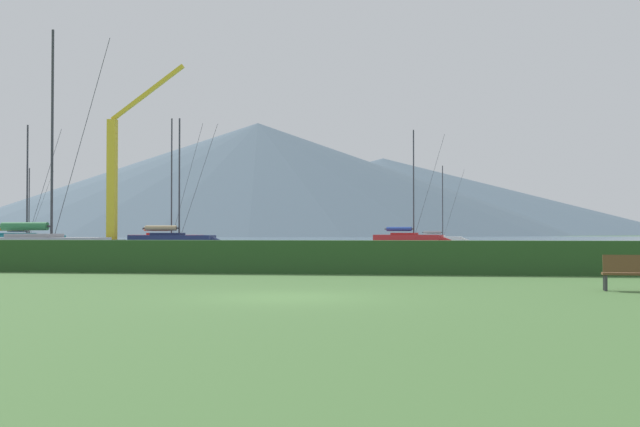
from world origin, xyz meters
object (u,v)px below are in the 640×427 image
Objects in this scene: sailboat_slip_5 at (25,238)px; dock_crane at (115,189)px; sailboat_slip_2 at (439,239)px; sailboat_slip_4 at (22,241)px; sailboat_slip_9 at (173,240)px; park_bench_under_tree at (636,271)px; sailboat_slip_6 at (43,245)px; sailboat_slip_11 at (409,239)px; sailboat_slip_3 at (167,239)px.

sailboat_slip_5 is 0.58× the size of dock_crane.
sailboat_slip_4 is at bearing -129.92° from sailboat_slip_2.
sailboat_slip_9 is 0.71× the size of dock_crane.
sailboat_slip_2 is at bearing 98.30° from park_bench_under_tree.
sailboat_slip_9 is (12.55, 4.69, 0.01)m from sailboat_slip_4.
sailboat_slip_5 is at bearing -170.17° from sailboat_slip_2.
park_bench_under_tree is at bearing -81.16° from sailboat_slip_2.
sailboat_slip_5 is 0.73× the size of sailboat_slip_6.
sailboat_slip_5 is (-16.82, 32.57, -0.06)m from sailboat_slip_4.
sailboat_slip_5 is (-54.09, -3.91, 0.10)m from sailboat_slip_2.
sailboat_slip_11 reaches higher than park_bench_under_tree.
sailboat_slip_6 is (5.36, -38.62, 0.00)m from sailboat_slip_3.
sailboat_slip_6 is (-23.59, -59.73, 0.18)m from sailboat_slip_2.
sailboat_slip_3 is 38.99m from sailboat_slip_6.
sailboat_slip_4 is at bearing 136.94° from park_bench_under_tree.
sailboat_slip_9 is (4.23, -10.68, -0.00)m from sailboat_slip_3.
sailboat_slip_6 reaches higher than sailboat_slip_5.
sailboat_slip_9 is at bearing -124.48° from sailboat_slip_11.
park_bench_under_tree is at bearing -55.74° from dock_crane.
sailboat_slip_2 is at bearing 70.99° from sailboat_slip_6.
sailboat_slip_6 is at bearing -76.36° from dock_crane.
sailboat_slip_2 is 0.58× the size of dock_crane.
sailboat_slip_5 is 5.78× the size of park_bench_under_tree.
sailboat_slip_4 is 6.47× the size of park_bench_under_tree.
park_bench_under_tree is (29.30, -51.53, -0.22)m from sailboat_slip_9.
sailboat_slip_6 is at bearing -47.93° from sailboat_slip_4.
sailboat_slip_5 is 0.82× the size of sailboat_slip_9.
sailboat_slip_5 is at bearing 121.19° from sailboat_slip_6.
sailboat_slip_3 is 0.80× the size of dock_crane.
sailboat_slip_6 is (30.50, -55.82, 0.08)m from sailboat_slip_5.
sailboat_slip_2 is 0.73× the size of sailboat_slip_3.
sailboat_slip_2 reaches higher than park_bench_under_tree.
sailboat_slip_4 is (-37.27, -36.48, 0.16)m from sailboat_slip_2.
park_bench_under_tree is (4.57, -83.31, -0.05)m from sailboat_slip_2.
sailboat_slip_5 is at bearing 135.59° from sailboat_slip_9.
sailboat_slip_6 is 1.03× the size of sailboat_slip_11.
sailboat_slip_2 is at bearing 3.18° from sailboat_slip_5.
sailboat_slip_6 is 0.79× the size of dock_crane.
dock_crane is (-5.56, -0.34, 4.78)m from sailboat_slip_9.
sailboat_slip_6 is at bearing 145.21° from park_bench_under_tree.
sailboat_slip_2 is at bearing 46.69° from dock_crane.
sailboat_slip_3 is 27.11m from sailboat_slip_11.
sailboat_slip_11 is (33.79, 24.65, 0.01)m from sailboat_slip_4.
sailboat_slip_6 reaches higher than sailboat_slip_2.
sailboat_slip_2 is at bearing 43.77° from sailboat_slip_3.
sailboat_slip_6 is at bearing -62.30° from sailboat_slip_5.
sailboat_slip_11 is (25.47, 9.28, -0.01)m from sailboat_slip_3.
dock_crane is at bearing 129.41° from park_bench_under_tree.
dock_crane reaches higher than sailboat_slip_9.
park_bench_under_tree is at bearing -61.28° from sailboat_slip_9.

